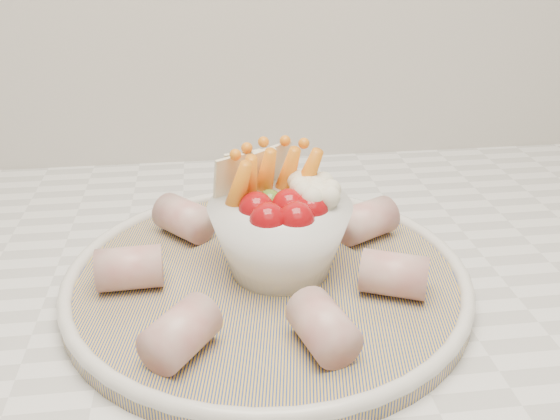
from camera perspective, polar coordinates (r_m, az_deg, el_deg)
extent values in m
cube|color=silver|center=(0.58, 8.26, -7.55)|extent=(2.04, 0.62, 0.04)
cylinder|color=navy|center=(0.54, -1.17, -6.55)|extent=(0.39, 0.39, 0.01)
torus|color=silver|center=(0.54, -1.18, -5.87)|extent=(0.34, 0.34, 0.01)
sphere|color=#96090D|center=(0.49, -1.14, -0.95)|extent=(0.03, 0.03, 0.03)
sphere|color=#96090D|center=(0.49, 1.51, -0.89)|extent=(0.03, 0.03, 0.03)
sphere|color=#96090D|center=(0.50, 2.84, 0.04)|extent=(0.03, 0.03, 0.03)
sphere|color=#96090D|center=(0.50, -2.18, 0.08)|extent=(0.03, 0.03, 0.03)
sphere|color=#96090D|center=(0.51, 0.83, 0.37)|extent=(0.03, 0.03, 0.03)
sphere|color=#96090D|center=(0.52, 2.42, 0.93)|extent=(0.03, 0.03, 0.03)
sphere|color=#4E7426|center=(0.53, -0.96, 0.76)|extent=(0.02, 0.02, 0.02)
cone|color=orange|center=(0.52, -2.87, 2.15)|extent=(0.03, 0.04, 0.07)
cone|color=orange|center=(0.54, -1.36, 2.78)|extent=(0.03, 0.05, 0.07)
cone|color=orange|center=(0.54, 0.63, 2.91)|extent=(0.04, 0.05, 0.07)
cone|color=orange|center=(0.51, -3.91, 1.43)|extent=(0.04, 0.04, 0.07)
cone|color=orange|center=(0.53, 2.34, 2.64)|extent=(0.04, 0.04, 0.07)
sphere|color=#EDE6CD|center=(0.53, 2.72, 1.63)|extent=(0.03, 0.03, 0.03)
sphere|color=#EDE6CD|center=(0.51, 3.50, 0.70)|extent=(0.03, 0.03, 0.03)
cube|color=beige|center=(0.54, -2.81, 3.08)|extent=(0.05, 0.02, 0.05)
cube|color=beige|center=(0.55, -1.00, 3.51)|extent=(0.04, 0.04, 0.05)
cube|color=beige|center=(0.53, -3.96, 2.72)|extent=(0.04, 0.03, 0.05)
cylinder|color=#AB514E|center=(0.51, 10.40, -5.81)|extent=(0.06, 0.05, 0.04)
cylinder|color=#AB514E|center=(0.59, 7.92, -0.96)|extent=(0.06, 0.06, 0.04)
cylinder|color=#AB514E|center=(0.63, -0.42, 1.25)|extent=(0.04, 0.06, 0.04)
cylinder|color=#AB514E|center=(0.59, -8.76, -0.75)|extent=(0.06, 0.06, 0.04)
cylinder|color=#AB514E|center=(0.52, -13.58, -5.18)|extent=(0.05, 0.04, 0.04)
cylinder|color=#AB514E|center=(0.44, -9.07, -11.04)|extent=(0.06, 0.06, 0.04)
cylinder|color=#AB514E|center=(0.44, 3.96, -10.60)|extent=(0.05, 0.06, 0.04)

